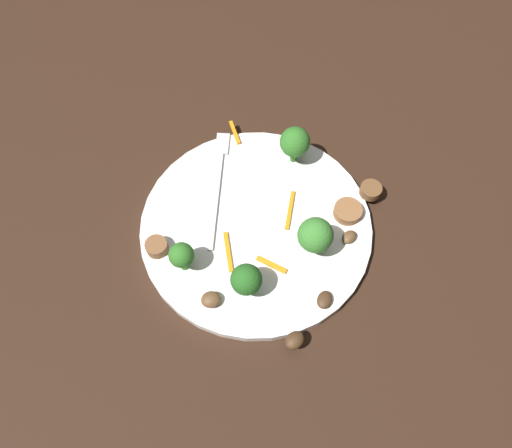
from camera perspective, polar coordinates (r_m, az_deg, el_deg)
The scene contains 18 objects.
ground_plane at distance 0.63m, azimuth 0.00°, elevation -0.55°, with size 1.40×1.40×0.00m, color black.
plate at distance 0.62m, azimuth 0.00°, elevation -0.28°, with size 0.29×0.29×0.01m, color white.
fork at distance 0.65m, azimuth -4.37°, elevation 5.21°, with size 0.17×0.08×0.00m.
broccoli_floret_0 at distance 0.57m, azimuth -8.61°, elevation -3.66°, with size 0.03×0.03×0.05m.
broccoli_floret_1 at distance 0.64m, azimuth 4.30°, elevation 9.51°, with size 0.04×0.04×0.06m.
broccoli_floret_2 at distance 0.57m, azimuth 6.79°, elevation -1.53°, with size 0.04×0.04×0.06m.
broccoli_floret_3 at distance 0.55m, azimuth -1.13°, elevation -6.47°, with size 0.04×0.04×0.05m.
sausage_slice_0 at distance 0.61m, azimuth -11.44°, elevation -2.60°, with size 0.03×0.03×0.01m, color brown.
sausage_slice_1 at distance 0.65m, azimuth 13.14°, elevation 3.84°, with size 0.03×0.03×0.01m, color brown.
sausage_slice_2 at distance 0.63m, azimuth 10.58°, elevation 1.45°, with size 0.04×0.04×0.01m, color brown.
mushroom_0 at distance 0.57m, azimuth -5.47°, elevation -8.60°, with size 0.02×0.02×0.01m, color brown.
mushroom_1 at distance 0.62m, azimuth 10.74°, elevation -1.48°, with size 0.02×0.01×0.01m, color brown.
mushroom_2 at distance 0.56m, azimuth 4.49°, elevation -13.29°, with size 0.02×0.02×0.01m, color #422B19.
mushroom_3 at distance 0.58m, azimuth 7.95°, elevation -8.70°, with size 0.02×0.02×0.01m, color #422B19.
pepper_strip_0 at distance 0.70m, azimuth -2.48°, elevation 10.53°, with size 0.04×0.00×0.00m, color orange.
pepper_strip_1 at distance 0.63m, azimuth 3.95°, elevation 1.61°, with size 0.06×0.00×0.00m, color orange.
pepper_strip_2 at distance 0.59m, azimuth 1.80°, elevation -4.74°, with size 0.04×0.01×0.00m, color orange.
pepper_strip_3 at distance 0.60m, azimuth -3.25°, elevation -3.24°, with size 0.05×0.01×0.00m, color orange.
Camera 1 is at (-0.26, -0.13, 0.56)m, focal length 34.51 mm.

